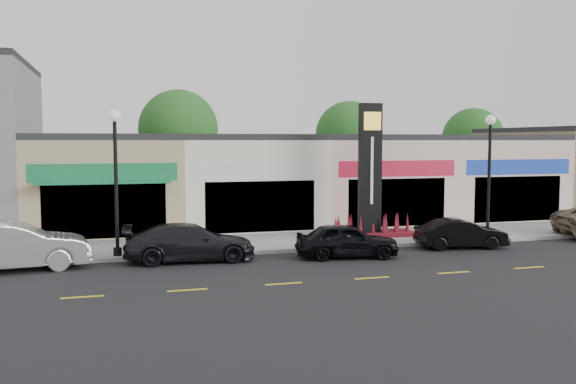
% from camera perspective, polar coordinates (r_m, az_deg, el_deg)
% --- Properties ---
extents(ground, '(120.00, 120.00, 0.00)m').
position_cam_1_polar(ground, '(23.01, 4.86, -6.43)').
color(ground, black).
rests_on(ground, ground).
extents(sidewalk, '(52.00, 4.30, 0.15)m').
position_cam_1_polar(sidewalk, '(27.05, 1.61, -4.55)').
color(sidewalk, gray).
rests_on(sidewalk, ground).
extents(curb, '(52.00, 0.20, 0.15)m').
position_cam_1_polar(curb, '(24.94, 3.16, -5.36)').
color(curb, gray).
rests_on(curb, ground).
extents(shop_beige, '(7.00, 10.85, 4.80)m').
position_cam_1_polar(shop_beige, '(32.65, -16.65, 0.96)').
color(shop_beige, tan).
rests_on(shop_beige, ground).
extents(shop_cream, '(7.00, 10.01, 4.80)m').
position_cam_1_polar(shop_cream, '(33.29, -4.51, 1.22)').
color(shop_cream, white).
rests_on(shop_cream, ground).
extents(shop_pink_w, '(7.00, 10.01, 4.80)m').
position_cam_1_polar(shop_pink_w, '(35.32, 6.70, 1.41)').
color(shop_pink_w, '#C8A898').
rests_on(shop_pink_w, ground).
extents(shop_pink_e, '(7.00, 10.01, 4.80)m').
position_cam_1_polar(shop_pink_e, '(38.54, 16.37, 1.53)').
color(shop_pink_e, '#C8A898').
rests_on(shop_pink_e, ground).
extents(shop_tan, '(7.00, 10.01, 5.30)m').
position_cam_1_polar(shop_tan, '(42.66, 24.38, 1.93)').
color(shop_tan, olive).
rests_on(shop_tan, ground).
extents(tree_rear_west, '(5.20, 5.20, 7.83)m').
position_cam_1_polar(tree_rear_west, '(40.82, -10.21, 5.78)').
color(tree_rear_west, '#382619').
rests_on(tree_rear_west, ground).
extents(tree_rear_mid, '(4.80, 4.80, 7.29)m').
position_cam_1_polar(tree_rear_mid, '(43.64, 5.75, 5.33)').
color(tree_rear_mid, '#382619').
rests_on(tree_rear_mid, ground).
extents(tree_rear_east, '(4.60, 4.60, 6.94)m').
position_cam_1_polar(tree_rear_east, '(48.21, 16.92, 4.79)').
color(tree_rear_east, '#382619').
rests_on(tree_rear_east, ground).
extents(lamp_west_near, '(0.44, 0.44, 5.47)m').
position_cam_1_polar(lamp_west_near, '(23.64, -15.82, 2.20)').
color(lamp_west_near, black).
rests_on(lamp_west_near, sidewalk).
extents(lamp_east_near, '(0.44, 0.44, 5.47)m').
position_cam_1_polar(lamp_east_near, '(28.52, 18.33, 2.56)').
color(lamp_east_near, black).
rests_on(lamp_east_near, sidewalk).
extents(pylon_sign, '(4.20, 1.30, 6.00)m').
position_cam_1_polar(pylon_sign, '(27.67, 7.65, 0.21)').
color(pylon_sign, maroon).
rests_on(pylon_sign, sidewalk).
extents(car_white_van, '(2.39, 5.30, 1.69)m').
position_cam_1_polar(car_white_van, '(23.13, -24.38, -4.66)').
color(car_white_van, silver).
rests_on(car_white_van, ground).
extents(car_dark_sedan, '(2.24, 4.95, 1.41)m').
position_cam_1_polar(car_dark_sedan, '(23.06, -9.18, -4.67)').
color(car_dark_sedan, black).
rests_on(car_dark_sedan, ground).
extents(car_black_sedan, '(2.17, 4.12, 1.34)m').
position_cam_1_polar(car_black_sedan, '(23.53, 5.52, -4.53)').
color(car_black_sedan, black).
rests_on(car_black_sedan, ground).
extents(car_black_conv, '(1.82, 3.88, 1.23)m').
position_cam_1_polar(car_black_conv, '(26.45, 15.89, -3.76)').
color(car_black_conv, black).
rests_on(car_black_conv, ground).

